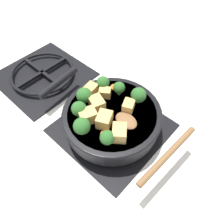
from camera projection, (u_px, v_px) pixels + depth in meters
ground_plane at (112, 128)px, 0.70m from camera, size 2.40×2.40×0.00m
front_burner_grate at (112, 126)px, 0.69m from camera, size 0.31×0.31×0.03m
rear_burner_grate at (43, 74)px, 0.84m from camera, size 0.31×0.31×0.03m
skillet_pan at (111, 117)px, 0.65m from camera, size 0.29×0.39×0.06m
wooden_spoon at (148, 139)px, 0.57m from camera, size 0.22×0.19×0.02m
tofu_cube_center_large at (88, 116)px, 0.60m from camera, size 0.06×0.05×0.04m
tofu_cube_near_handle at (105, 93)px, 0.66m from camera, size 0.04×0.04×0.03m
tofu_cube_east_chunk at (104, 120)px, 0.59m from camera, size 0.06×0.05×0.04m
tofu_cube_west_chunk at (97, 104)px, 0.63m from camera, size 0.05×0.06×0.04m
tofu_cube_back_piece at (128, 106)px, 0.63m from camera, size 0.05×0.04×0.03m
tofu_cube_front_piece at (119, 133)px, 0.57m from camera, size 0.06×0.06×0.04m
tofu_cube_mid_small at (91, 90)px, 0.67m from camera, size 0.04×0.04×0.03m
broccoli_floret_near_spoon at (79, 109)px, 0.60m from camera, size 0.04×0.04×0.05m
broccoli_floret_center_top at (119, 88)px, 0.66m from camera, size 0.04×0.04×0.04m
broccoli_floret_east_rim at (107, 138)px, 0.55m from camera, size 0.04×0.04×0.05m
broccoli_floret_west_rim at (82, 126)px, 0.57m from camera, size 0.05×0.05×0.05m
broccoli_floret_north_edge at (138, 95)px, 0.63m from camera, size 0.05×0.05×0.05m
broccoli_floret_south_cluster at (103, 83)px, 0.67m from camera, size 0.04×0.04×0.05m
broccoli_floret_mid_floret at (84, 95)px, 0.63m from camera, size 0.05×0.05×0.05m
carrot_slice_orange_thin at (114, 87)px, 0.69m from camera, size 0.02×0.02×0.01m
carrot_slice_near_center at (106, 135)px, 0.58m from camera, size 0.03×0.03×0.01m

